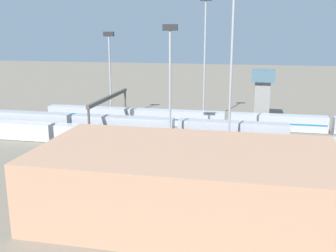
{
  "coord_description": "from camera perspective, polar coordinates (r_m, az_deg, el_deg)",
  "views": [
    {
      "loc": [
        -14.91,
        86.19,
        23.74
      ],
      "look_at": [
        3.02,
        1.03,
        2.5
      ],
      "focal_mm": 42.04,
      "sensor_mm": 36.0,
      "label": 1
    }
  ],
  "objects": [
    {
      "name": "ground_plane",
      "position": [
        90.64,
        2.0,
        -1.48
      ],
      "size": [
        400.0,
        400.0,
        0.0
      ],
      "primitive_type": "plane",
      "color": "#756B5B"
    },
    {
      "name": "track_bed_0",
      "position": [
        100.18,
        2.99,
        0.02
      ],
      "size": [
        140.0,
        2.8,
        0.12
      ],
      "primitive_type": "cube",
      "color": "#4C443D",
      "rests_on": "ground_plane"
    },
    {
      "name": "track_bed_1",
      "position": [
        95.39,
        2.52,
        -0.67
      ],
      "size": [
        140.0,
        2.8,
        0.12
      ],
      "primitive_type": "cube",
      "color": "#3D3833",
      "rests_on": "ground_plane"
    },
    {
      "name": "track_bed_2",
      "position": [
        90.62,
        2.01,
        -1.44
      ],
      "size": [
        140.0,
        2.8,
        0.12
      ],
      "primitive_type": "cube",
      "color": "#4C443D",
      "rests_on": "ground_plane"
    },
    {
      "name": "track_bed_3",
      "position": [
        85.88,
        1.43,
        -2.3
      ],
      "size": [
        140.0,
        2.8,
        0.12
      ],
      "primitive_type": "cube",
      "color": "#4C443D",
      "rests_on": "ground_plane"
    },
    {
      "name": "track_bed_4",
      "position": [
        81.17,
        0.78,
        -3.25
      ],
      "size": [
        140.0,
        2.8,
        0.12
      ],
      "primitive_type": "cube",
      "color": "#3D3833",
      "rests_on": "ground_plane"
    },
    {
      "name": "train_on_track_0",
      "position": [
        98.75,
        8.61,
        0.85
      ],
      "size": [
        95.6,
        3.06,
        3.8
      ],
      "color": "#B7BABF",
      "rests_on": "ground_plane"
    },
    {
      "name": "train_on_track_4",
      "position": [
        81.36,
        -1.74,
        -1.74
      ],
      "size": [
        139.0,
        3.0,
        4.4
      ],
      "color": "#285193",
      "rests_on": "ground_plane"
    },
    {
      "name": "train_on_track_3",
      "position": [
        88.25,
        -6.54,
        -0.22
      ],
      "size": [
        71.4,
        3.0,
        5.0
      ],
      "color": "#A8AAB2",
      "rests_on": "ground_plane"
    },
    {
      "name": "light_mast_0",
      "position": [
        106.14,
        -8.46,
        8.97
      ],
      "size": [
        2.8,
        0.7,
        23.4
      ],
      "color": "#9EA0A5",
      "rests_on": "ground_plane"
    },
    {
      "name": "light_mast_1",
      "position": [
        73.32,
        9.22,
        10.02
      ],
      "size": [
        2.8,
        0.7,
        30.71
      ],
      "color": "#9EA0A5",
      "rests_on": "ground_plane"
    },
    {
      "name": "light_mast_2",
      "position": [
        100.36,
        5.38,
        11.44
      ],
      "size": [
        2.8,
        0.7,
        31.88
      ],
      "color": "#9EA0A5",
      "rests_on": "ground_plane"
    },
    {
      "name": "light_mast_3",
      "position": [
        75.75,
        0.3,
        7.88
      ],
      "size": [
        2.8,
        0.7,
        24.85
      ],
      "color": "#9EA0A5",
      "rests_on": "ground_plane"
    },
    {
      "name": "signal_gantry",
      "position": [
        93.5,
        -8.56,
        3.51
      ],
      "size": [
        0.7,
        25.0,
        8.8
      ],
      "color": "#4C4742",
      "rests_on": "ground_plane"
    },
    {
      "name": "maintenance_shed",
      "position": [
        51.24,
        2.74,
        -8.25
      ],
      "size": [
        38.08,
        20.23,
        9.17
      ],
      "primitive_type": "cube",
      "color": "tan",
      "rests_on": "ground_plane"
    },
    {
      "name": "control_tower",
      "position": [
        107.68,
        13.51,
        4.92
      ],
      "size": [
        6.0,
        6.0,
        13.67
      ],
      "color": "gray",
      "rests_on": "ground_plane"
    }
  ]
}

